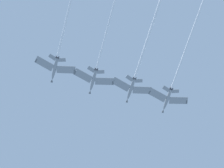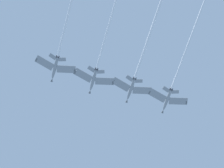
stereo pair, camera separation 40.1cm
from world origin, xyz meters
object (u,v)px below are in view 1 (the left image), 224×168
object	(u,v)px
jet_inner_left	(100,56)
jet_centre	(141,58)
jet_far_left	(60,44)
jet_inner_right	(175,78)

from	to	relation	value
jet_inner_left	jet_centre	distance (m)	19.22
jet_far_left	jet_centre	world-z (taller)	jet_far_left
jet_far_left	jet_centre	xyz separation A→B (m)	(36.20, -11.45, -0.91)
jet_far_left	jet_inner_left	size ratio (longest dim) A/B	0.86
jet_far_left	jet_inner_right	distance (m)	56.10
jet_far_left	jet_inner_left	world-z (taller)	jet_far_left
jet_inner_left	jet_inner_right	distance (m)	37.11
jet_far_left	jet_inner_right	bearing A→B (deg)	-10.99
jet_inner_left	jet_centre	world-z (taller)	jet_inner_left
jet_inner_right	jet_centre	bearing A→B (deg)	-177.69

